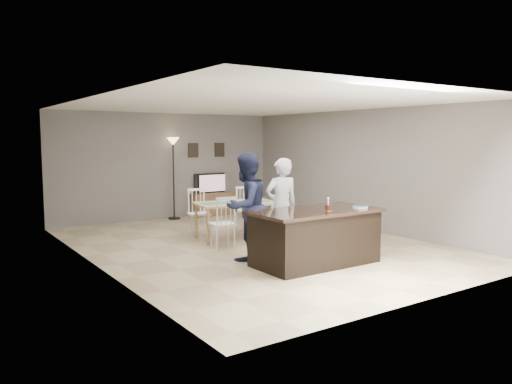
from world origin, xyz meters
TOP-DOWN VIEW (x-y plane):
  - floor at (0.00, 0.00)m, footprint 8.00×8.00m
  - room_shell at (0.00, 0.00)m, footprint 8.00×8.00m
  - kitchen_island at (0.00, -1.80)m, footprint 2.15×1.10m
  - tv_console at (1.20, 3.77)m, footprint 1.20×0.40m
  - television at (1.20, 3.84)m, footprint 0.91×0.12m
  - tv_screen_glow at (1.20, 3.76)m, footprint 0.78×0.00m
  - picture_frames at (1.15, 3.98)m, footprint 1.10×0.02m
  - doorway at (-2.99, -2.30)m, footprint 0.00×2.10m
  - woman at (0.02, -0.86)m, footprint 0.68×0.51m
  - man at (-0.76, -0.90)m, footprint 1.05×0.93m
  - birthday_cake at (0.07, -2.02)m, footprint 0.14×0.14m
  - plate_stack at (0.73, -2.08)m, footprint 0.26×0.26m
  - dining_table at (0.02, 0.69)m, footprint 1.82×2.05m
  - floor_lamp at (0.09, 3.79)m, footprint 0.31×0.31m

SIDE VIEW (x-z plane):
  - floor at x=0.00m, z-range 0.00..0.00m
  - tv_console at x=1.20m, z-range 0.00..0.60m
  - kitchen_island at x=0.00m, z-range 0.00..0.90m
  - dining_table at x=0.02m, z-range 0.14..1.12m
  - woman at x=0.02m, z-range 0.00..1.71m
  - television at x=1.20m, z-range 0.60..1.13m
  - tv_screen_glow at x=1.20m, z-range 0.48..1.26m
  - man at x=-0.76m, z-range 0.00..1.81m
  - plate_stack at x=0.73m, z-range 0.90..0.94m
  - birthday_cake at x=0.07m, z-range 0.84..1.06m
  - doorway at x=-2.99m, z-range -0.07..2.58m
  - floor_lamp at x=0.09m, z-range 0.57..2.66m
  - room_shell at x=0.00m, z-range -2.32..5.68m
  - picture_frames at x=1.15m, z-range 1.56..1.94m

